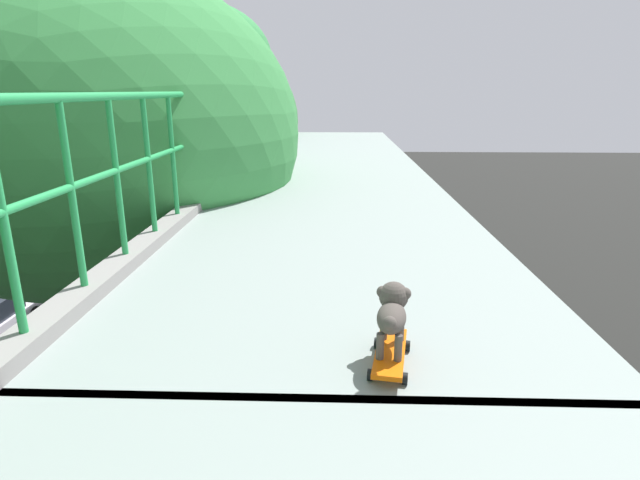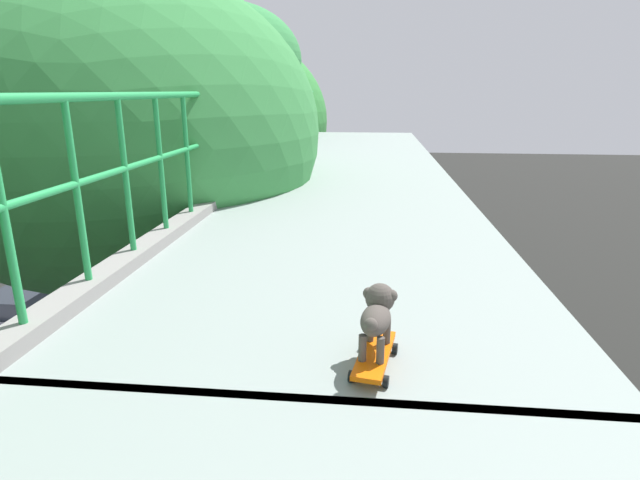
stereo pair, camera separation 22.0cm
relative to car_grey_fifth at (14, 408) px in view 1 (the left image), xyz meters
The scene contains 8 objects.
car_grey_fifth is the anchor object (origin of this frame).
car_black_seventh 7.77m from the car_grey_fifth, 90.02° to the left, with size 1.88×4.30×1.43m.
city_bus 17.89m from the car_grey_fifth, 101.56° to the left, with size 2.66×11.58×3.28m.
roadside_tree_mid 6.88m from the car_grey_fifth, 27.98° to the right, with size 5.85×5.85×8.82m.
roadside_tree_far 9.73m from the car_grey_fifth, 65.45° to the left, with size 4.20×4.20×9.50m.
roadside_tree_farthest 9.97m from the car_grey_fifth, 71.13° to the left, with size 5.49×5.49×8.72m.
toy_skateboard 11.07m from the car_grey_fifth, 44.16° to the right, with size 0.24×0.48×0.08m.
small_dog 11.14m from the car_grey_fifth, 43.93° to the right, with size 0.19×0.37×0.29m.
Camera 1 is at (1.29, -1.28, 7.10)m, focal length 28.35 mm.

